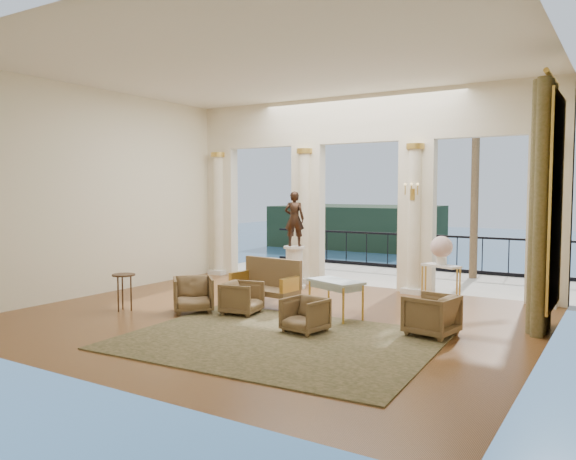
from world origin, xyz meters
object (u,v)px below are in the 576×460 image
Objects in this scene: armchair_d at (242,296)px; statue at (294,219)px; settee at (268,282)px; side_table at (124,279)px; game_table at (336,284)px; armchair_a at (193,293)px; pedestal at (294,268)px; armchair_c at (431,313)px; armchair_b at (305,313)px; console_table at (441,271)px.

armchair_d is 0.52× the size of statue.
settee is 2.08× the size of side_table.
game_table is at bearing -4.11° from settee.
statue reaches higher than armchair_d.
armchair_a is 3.26m from pedestal.
statue is at bearing 2.10° from armchair_d.
settee reaches higher than armchair_c.
pedestal is (-0.62, 2.91, 0.14)m from armchair_d.
armchair_d is at bearing -77.91° from pedestal.
settee is (-0.04, 0.92, 0.13)m from armchair_d.
armchair_b is 4.36m from statue.
statue reaches higher than armchair_a.
armchair_b is 0.73× the size of console_table.
game_table is (2.51, 0.94, 0.25)m from armchair_a.
settee is at bearing -168.72° from game_table.
armchair_b is 1.21m from game_table.
armchair_c is 0.57× the size of statue.
statue reaches higher than armchair_c.
armchair_b is 3.78m from side_table.
armchair_d is 4.18m from console_table.
armchair_b is 0.43× the size of settee.
armchair_c is at bearing 129.17° from statue.
settee is at bearing -119.26° from console_table.
pedestal is 1.41× the size of side_table.
armchair_b is 4.16m from pedestal.
statue reaches higher than pedestal.
armchair_d is 0.77× the size of console_table.
settee is at bearing 11.60° from armchair_a.
settee is at bearing 87.98° from statue.
armchair_b is 2.26m from settee.
game_table reaches higher than armchair_d.
statue is at bearing 133.04° from armchair_b.
pedestal reaches higher than settee.
armchair_c is 5.68m from side_table.
game_table is at bearing -23.90° from armchair_a.
statue is at bearing -153.77° from console_table.
settee reaches higher than armchair_a.
game_table is (1.67, -0.31, 0.16)m from settee.
console_table is at bearing -1.21° from armchair_a.
settee is 2.38m from statue.
pedestal is (-2.25, 2.30, -0.14)m from game_table.
armchair_d is at bearing -137.61° from game_table.
side_table is (-4.86, -4.05, -0.03)m from console_table.
armchair_a is 0.50× the size of settee.
console_table is at bearing -156.70° from armchair_c.
console_table is (2.78, 3.11, 0.30)m from armchair_d.
armchair_a is at bearing -137.59° from game_table.
statue is at bearing 112.66° from settee.
settee is at bearing 42.28° from side_table.
game_table is 3.22m from pedestal.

